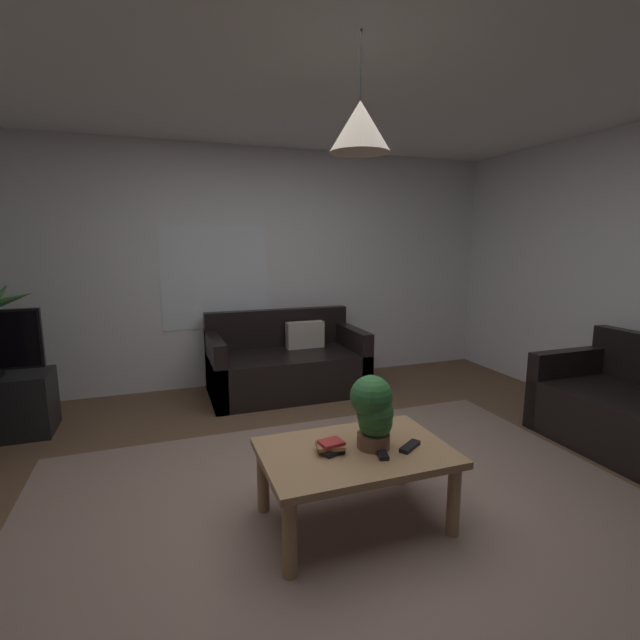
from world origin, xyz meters
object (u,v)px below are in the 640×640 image
(book_on_table_0, at_px, (331,450))
(couch_under_window, at_px, (287,366))
(coffee_table, at_px, (355,461))
(book_on_table_1, at_px, (330,446))
(remote_on_table_0, at_px, (381,452))
(pendant_lamp, at_px, (359,126))
(potted_plant_on_table, at_px, (373,410))
(book_on_table_2, at_px, (331,443))
(remote_on_table_1, at_px, (410,446))

(book_on_table_0, bearing_deg, couch_under_window, 80.41)
(coffee_table, distance_m, book_on_table_1, 0.17)
(book_on_table_1, relative_size, remote_on_table_0, 0.91)
(book_on_table_0, bearing_deg, pendant_lamp, -3.19)
(potted_plant_on_table, bearing_deg, book_on_table_2, 173.99)
(coffee_table, relative_size, remote_on_table_1, 6.35)
(remote_on_table_1, relative_size, potted_plant_on_table, 0.39)
(remote_on_table_1, bearing_deg, couch_under_window, 148.07)
(coffee_table, distance_m, remote_on_table_0, 0.17)
(book_on_table_1, distance_m, remote_on_table_0, 0.27)
(couch_under_window, height_order, book_on_table_2, couch_under_window)
(book_on_table_1, bearing_deg, remote_on_table_1, -13.56)
(couch_under_window, bearing_deg, book_on_table_1, -99.71)
(coffee_table, relative_size, book_on_table_0, 9.03)
(coffee_table, bearing_deg, book_on_table_2, 177.16)
(book_on_table_0, distance_m, remote_on_table_1, 0.43)
(coffee_table, bearing_deg, pendant_lamp, -125.71)
(couch_under_window, bearing_deg, remote_on_table_0, -93.33)
(coffee_table, height_order, book_on_table_1, book_on_table_1)
(book_on_table_1, distance_m, potted_plant_on_table, 0.30)
(book_on_table_2, xyz_separation_m, pendant_lamp, (0.13, -0.01, 1.59))
(book_on_table_1, xyz_separation_m, remote_on_table_1, (0.42, -0.10, -0.03))
(pendant_lamp, bearing_deg, remote_on_table_1, -17.40)
(couch_under_window, height_order, coffee_table, couch_under_window)
(book_on_table_0, xyz_separation_m, book_on_table_1, (-0.00, 0.01, 0.02))
(remote_on_table_0, distance_m, remote_on_table_1, 0.18)
(remote_on_table_1, bearing_deg, pendant_lamp, -140.31)
(book_on_table_2, distance_m, potted_plant_on_table, 0.28)
(couch_under_window, xyz_separation_m, book_on_table_0, (-0.38, -2.25, 0.17))
(book_on_table_0, distance_m, pendant_lamp, 1.64)
(book_on_table_1, distance_m, pendant_lamp, 1.62)
(book_on_table_0, bearing_deg, book_on_table_2, -103.14)
(book_on_table_1, relative_size, remote_on_table_1, 0.91)
(potted_plant_on_table, bearing_deg, remote_on_table_1, -20.86)
(coffee_table, xyz_separation_m, book_on_table_1, (-0.14, 0.01, 0.11))
(book_on_table_0, height_order, book_on_table_1, book_on_table_1)
(coffee_table, distance_m, pendant_lamp, 1.72)
(remote_on_table_1, bearing_deg, coffee_table, -140.31)
(pendant_lamp, bearing_deg, coffee_table, 54.29)
(couch_under_window, relative_size, book_on_table_2, 12.85)
(book_on_table_1, relative_size, book_on_table_2, 1.21)
(remote_on_table_1, bearing_deg, book_on_table_0, -135.92)
(couch_under_window, xyz_separation_m, remote_on_table_0, (-0.14, -2.36, 0.17))
(pendant_lamp, bearing_deg, book_on_table_0, 176.81)
(book_on_table_2, height_order, pendant_lamp, pendant_lamp)
(coffee_table, bearing_deg, remote_on_table_0, -41.59)
(book_on_table_2, bearing_deg, remote_on_table_0, -22.98)
(coffee_table, xyz_separation_m, remote_on_table_0, (0.11, -0.10, 0.08))
(book_on_table_1, height_order, potted_plant_on_table, potted_plant_on_table)
(book_on_table_2, distance_m, pendant_lamp, 1.60)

